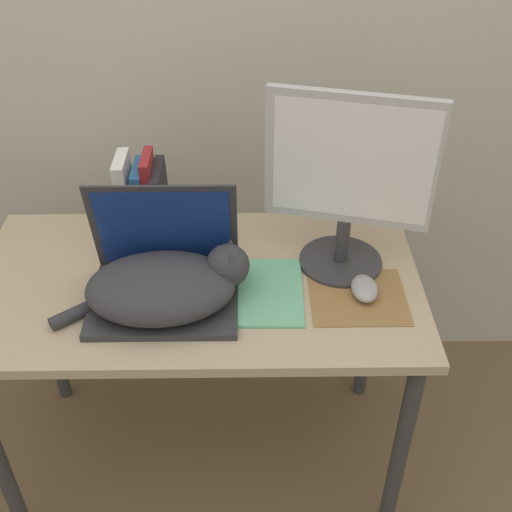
{
  "coord_description": "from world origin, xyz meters",
  "views": [
    {
      "loc": [
        0.14,
        -0.98,
        1.81
      ],
      "look_at": [
        0.15,
        0.28,
        0.84
      ],
      "focal_mm": 45.0,
      "sensor_mm": 36.0,
      "label": 1
    }
  ],
  "objects_px": {
    "computer_mouse": "(364,288)",
    "book_row": "(143,197)",
    "laptop": "(164,277)",
    "notepad": "(265,292)",
    "cat": "(167,285)",
    "external_monitor": "(349,180)"
  },
  "relations": [
    {
      "from": "computer_mouse",
      "to": "book_row",
      "type": "bearing_deg",
      "value": 152.89
    },
    {
      "from": "laptop",
      "to": "book_row",
      "type": "height_order",
      "value": "laptop"
    },
    {
      "from": "book_row",
      "to": "notepad",
      "type": "height_order",
      "value": "book_row"
    },
    {
      "from": "cat",
      "to": "book_row",
      "type": "relative_size",
      "value": 2.02
    },
    {
      "from": "book_row",
      "to": "laptop",
      "type": "bearing_deg",
      "value": -73.82
    },
    {
      "from": "laptop",
      "to": "notepad",
      "type": "xyz_separation_m",
      "value": [
        0.25,
        -0.0,
        -0.05
      ]
    },
    {
      "from": "computer_mouse",
      "to": "notepad",
      "type": "bearing_deg",
      "value": 177.41
    },
    {
      "from": "cat",
      "to": "computer_mouse",
      "type": "distance_m",
      "value": 0.49
    },
    {
      "from": "cat",
      "to": "notepad",
      "type": "xyz_separation_m",
      "value": [
        0.24,
        0.04,
        -0.06
      ]
    },
    {
      "from": "cat",
      "to": "external_monitor",
      "type": "height_order",
      "value": "external_monitor"
    },
    {
      "from": "external_monitor",
      "to": "book_row",
      "type": "relative_size",
      "value": 2.03
    },
    {
      "from": "laptop",
      "to": "cat",
      "type": "xyz_separation_m",
      "value": [
        0.01,
        -0.04,
        0.01
      ]
    },
    {
      "from": "computer_mouse",
      "to": "cat",
      "type": "bearing_deg",
      "value": -176.36
    },
    {
      "from": "laptop",
      "to": "book_row",
      "type": "xyz_separation_m",
      "value": [
        -0.08,
        0.29,
        0.05
      ]
    },
    {
      "from": "cat",
      "to": "external_monitor",
      "type": "distance_m",
      "value": 0.51
    },
    {
      "from": "cat",
      "to": "computer_mouse",
      "type": "bearing_deg",
      "value": 3.64
    },
    {
      "from": "laptop",
      "to": "notepad",
      "type": "relative_size",
      "value": 1.37
    },
    {
      "from": "laptop",
      "to": "cat",
      "type": "distance_m",
      "value": 0.05
    },
    {
      "from": "laptop",
      "to": "notepad",
      "type": "bearing_deg",
      "value": -0.09
    },
    {
      "from": "laptop",
      "to": "cat",
      "type": "bearing_deg",
      "value": -74.69
    },
    {
      "from": "cat",
      "to": "notepad",
      "type": "relative_size",
      "value": 1.81
    },
    {
      "from": "external_monitor",
      "to": "computer_mouse",
      "type": "height_order",
      "value": "external_monitor"
    }
  ]
}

